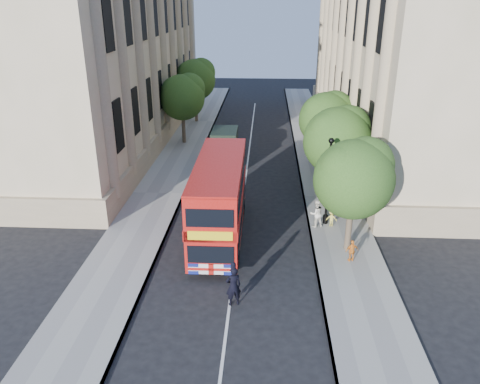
# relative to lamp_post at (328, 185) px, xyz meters

# --- Properties ---
(ground) EXTENTS (120.00, 120.00, 0.00)m
(ground) POSITION_rel_lamp_post_xyz_m (-5.00, -6.00, -2.51)
(ground) COLOR black
(ground) RESTS_ON ground
(pavement_right) EXTENTS (3.50, 80.00, 0.12)m
(pavement_right) POSITION_rel_lamp_post_xyz_m (0.75, 4.00, -2.45)
(pavement_right) COLOR gray
(pavement_right) RESTS_ON ground
(pavement_left) EXTENTS (3.50, 80.00, 0.12)m
(pavement_left) POSITION_rel_lamp_post_xyz_m (-10.75, 4.00, -2.45)
(pavement_left) COLOR gray
(pavement_left) RESTS_ON ground
(building_right) EXTENTS (12.00, 38.00, 18.00)m
(building_right) POSITION_rel_lamp_post_xyz_m (8.80, 18.00, 6.49)
(building_right) COLOR tan
(building_right) RESTS_ON ground
(building_left) EXTENTS (12.00, 38.00, 18.00)m
(building_left) POSITION_rel_lamp_post_xyz_m (-18.80, 18.00, 6.49)
(building_left) COLOR tan
(building_left) RESTS_ON ground
(tree_right_near) EXTENTS (4.00, 4.00, 6.08)m
(tree_right_near) POSITION_rel_lamp_post_xyz_m (0.84, -2.97, 1.74)
(tree_right_near) COLOR #473828
(tree_right_near) RESTS_ON ground
(tree_right_mid) EXTENTS (4.20, 4.20, 6.37)m
(tree_right_mid) POSITION_rel_lamp_post_xyz_m (0.84, 3.03, 1.93)
(tree_right_mid) COLOR #473828
(tree_right_mid) RESTS_ON ground
(tree_right_far) EXTENTS (4.00, 4.00, 6.15)m
(tree_right_far) POSITION_rel_lamp_post_xyz_m (0.84, 9.03, 1.80)
(tree_right_far) COLOR #473828
(tree_right_far) RESTS_ON ground
(tree_left_far) EXTENTS (4.00, 4.00, 6.30)m
(tree_left_far) POSITION_rel_lamp_post_xyz_m (-10.96, 16.03, 1.93)
(tree_left_far) COLOR #473828
(tree_left_far) RESTS_ON ground
(tree_left_back) EXTENTS (4.20, 4.20, 6.65)m
(tree_left_back) POSITION_rel_lamp_post_xyz_m (-10.96, 24.03, 2.20)
(tree_left_back) COLOR #473828
(tree_left_back) RESTS_ON ground
(lamp_post) EXTENTS (0.32, 0.32, 5.16)m
(lamp_post) POSITION_rel_lamp_post_xyz_m (0.00, 0.00, 0.00)
(lamp_post) COLOR black
(lamp_post) RESTS_ON pavement_right
(double_decker_bus) EXTENTS (2.54, 9.26, 4.26)m
(double_decker_bus) POSITION_rel_lamp_post_xyz_m (-6.01, -1.77, -0.15)
(double_decker_bus) COLOR #A7110B
(double_decker_bus) RESTS_ON ground
(box_van) EXTENTS (2.04, 4.87, 2.77)m
(box_van) POSITION_rel_lamp_post_xyz_m (-6.80, 9.91, -1.15)
(box_van) COLOR black
(box_van) RESTS_ON ground
(police_constable) EXTENTS (0.79, 0.65, 1.86)m
(police_constable) POSITION_rel_lamp_post_xyz_m (-4.83, -8.00, -1.58)
(police_constable) COLOR black
(police_constable) RESTS_ON ground
(woman_pedestrian) EXTENTS (0.95, 0.84, 1.64)m
(woman_pedestrian) POSITION_rel_lamp_post_xyz_m (-0.60, -0.46, -1.57)
(woman_pedestrian) COLOR silver
(woman_pedestrian) RESTS_ON pavement_right
(child_a) EXTENTS (0.73, 0.46, 1.16)m
(child_a) POSITION_rel_lamp_post_xyz_m (0.82, -4.23, -1.81)
(child_a) COLOR orange
(child_a) RESTS_ON pavement_right
(child_b) EXTENTS (0.68, 0.45, 0.97)m
(child_b) POSITION_rel_lamp_post_xyz_m (0.30, -0.35, -1.90)
(child_b) COLOR #E0CF4C
(child_b) RESTS_ON pavement_right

